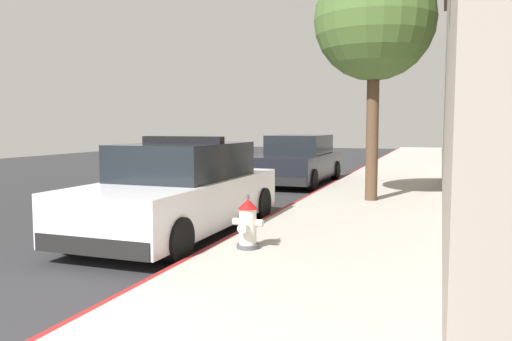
{
  "coord_description": "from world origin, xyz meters",
  "views": [
    {
      "loc": [
        3.01,
        -2.22,
        1.86
      ],
      "look_at": [
        -0.33,
        6.94,
        1.0
      ],
      "focal_mm": 35.68,
      "sensor_mm": 36.0,
      "label": 1
    }
  ],
  "objects_px": {
    "parked_car_silver_ahead": "(299,161)",
    "fire_hydrant": "(248,224)",
    "street_tree": "(374,21)",
    "police_cruiser": "(182,191)"
  },
  "relations": [
    {
      "from": "fire_hydrant",
      "to": "street_tree",
      "type": "height_order",
      "value": "street_tree"
    },
    {
      "from": "police_cruiser",
      "to": "parked_car_silver_ahead",
      "type": "relative_size",
      "value": 1.0
    },
    {
      "from": "parked_car_silver_ahead",
      "to": "street_tree",
      "type": "relative_size",
      "value": 0.89
    },
    {
      "from": "police_cruiser",
      "to": "fire_hydrant",
      "type": "bearing_deg",
      "value": -34.81
    },
    {
      "from": "fire_hydrant",
      "to": "parked_car_silver_ahead",
      "type": "bearing_deg",
      "value": 100.86
    },
    {
      "from": "parked_car_silver_ahead",
      "to": "fire_hydrant",
      "type": "relative_size",
      "value": 6.37
    },
    {
      "from": "parked_car_silver_ahead",
      "to": "fire_hydrant",
      "type": "xyz_separation_m",
      "value": [
        1.77,
        -9.23,
        -0.25
      ]
    },
    {
      "from": "police_cruiser",
      "to": "street_tree",
      "type": "relative_size",
      "value": 0.89
    },
    {
      "from": "parked_car_silver_ahead",
      "to": "police_cruiser",
      "type": "bearing_deg",
      "value": -89.21
    },
    {
      "from": "street_tree",
      "to": "police_cruiser",
      "type": "bearing_deg",
      "value": -122.75
    }
  ]
}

